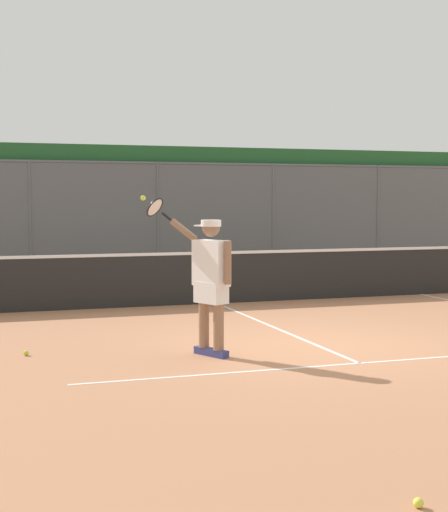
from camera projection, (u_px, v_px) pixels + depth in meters
The scene contains 7 objects.
ground_plane at pixel (315, 345), 10.20m from camera, with size 60.00×60.00×0.00m, color #B27551.
court_line_markings at pixel (374, 369), 8.71m from camera, with size 8.71×10.02×0.01m.
fence_backdrop at pixel (152, 212), 19.16m from camera, with size 20.93×1.37×3.21m.
tennis_net at pixel (217, 277), 14.20m from camera, with size 11.19×0.09×1.07m.
tennis_player at pixel (210, 276), 9.41m from camera, with size 0.90×1.17×1.97m.
tennis_ball_near_baseline at pixel (26, 353), 9.47m from camera, with size 0.07×0.07×0.07m, color #C1D138.
tennis_ball_by_sideline at pixel (418, 503), 4.80m from camera, with size 0.07×0.07×0.07m, color #D6E042.
Camera 1 is at (4.30, 9.20, 1.92)m, focal length 54.15 mm.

